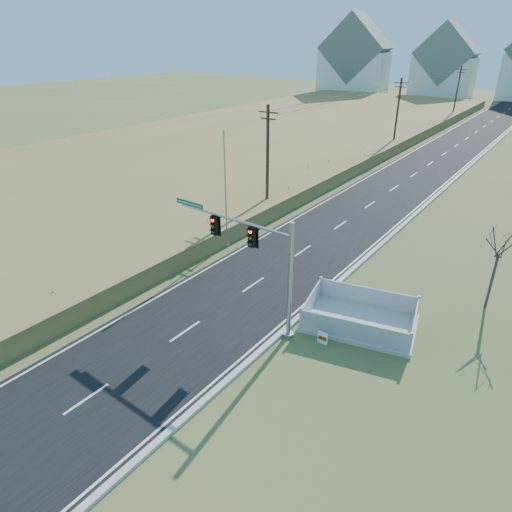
{
  "coord_description": "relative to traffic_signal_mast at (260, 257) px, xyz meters",
  "views": [
    {
      "loc": [
        14.34,
        -15.73,
        13.89
      ],
      "look_at": [
        1.79,
        1.8,
        3.4
      ],
      "focal_mm": 32.0,
      "sensor_mm": 36.0,
      "label": 1
    }
  ],
  "objects": [
    {
      "name": "utility_pole_mid",
      "position": [
        -9.18,
        44.1,
        0.75
      ],
      "size": [
        1.8,
        0.26,
        9.0
      ],
      "color": "#422D1E",
      "rests_on": "ground"
    },
    {
      "name": "reed_marsh",
      "position": [
        -26.68,
        39.1,
        -3.28
      ],
      "size": [
        38.0,
        110.0,
        1.3
      ],
      "primitive_type": "cube",
      "color": "olive",
      "rests_on": "ground"
    },
    {
      "name": "condo_nnw",
      "position": [
        -20.68,
        107.1,
        3.01
      ],
      "size": [
        14.93,
        11.17,
        17.03
      ],
      "rotation": [
        0.0,
        0.0,
        0.07
      ],
      "color": "white",
      "rests_on": "ground"
    },
    {
      "name": "utility_pole_far",
      "position": [
        -9.18,
        74.1,
        0.75
      ],
      "size": [
        1.8,
        0.26,
        9.0
      ],
      "color": "#422D1E",
      "rests_on": "ground"
    },
    {
      "name": "ground",
      "position": [
        -2.68,
        -0.9,
        -3.93
      ],
      "size": [
        260.0,
        260.0,
        0.0
      ],
      "primitive_type": "plane",
      "color": "#4D592B",
      "rests_on": "ground"
    },
    {
      "name": "fence_enclosure",
      "position": [
        4.35,
        3.02,
        -3.66
      ],
      "size": [
        6.41,
        5.04,
        1.3
      ],
      "rotation": [
        0.0,
        0.0,
        0.22
      ],
      "color": "#B7B5AD",
      "rests_on": "ground"
    },
    {
      "name": "bare_tree",
      "position": [
        9.44,
        8.73,
        0.07
      ],
      "size": [
        1.87,
        1.87,
        4.96
      ],
      "color": "#4C3F33",
      "rests_on": "ground"
    },
    {
      "name": "utility_pole_near",
      "position": [
        -9.18,
        14.1,
        0.75
      ],
      "size": [
        1.8,
        0.26,
        9.0
      ],
      "color": "#422D1E",
      "rests_on": "ground"
    },
    {
      "name": "traffic_signal_mast",
      "position": [
        0.0,
        0.0,
        0.0
      ],
      "size": [
        7.85,
        0.62,
        6.25
      ],
      "rotation": [
        0.0,
        0.0,
        -0.04
      ],
      "color": "#9EA0A5",
      "rests_on": "ground"
    },
    {
      "name": "flagpole",
      "position": [
        -7.75,
        6.84,
        -0.61
      ],
      "size": [
        0.37,
        0.37,
        8.31
      ],
      "color": "#B7B5AD",
      "rests_on": "ground"
    },
    {
      "name": "condo_nw",
      "position": [
        -40.68,
        99.1,
        3.77
      ],
      "size": [
        17.69,
        13.38,
        19.05
      ],
      "rotation": [
        0.0,
        0.0,
        0.14
      ],
      "color": "white",
      "rests_on": "ground"
    },
    {
      "name": "road",
      "position": [
        -2.68,
        49.1,
        -3.9
      ],
      "size": [
        8.0,
        180.0,
        0.06
      ],
      "primitive_type": "cube",
      "color": "black",
      "rests_on": "ground"
    },
    {
      "name": "open_sign",
      "position": [
        3.56,
        0.34,
        -3.57
      ],
      "size": [
        0.55,
        0.07,
        0.68
      ],
      "rotation": [
        0.0,
        0.0,
        -0.01
      ],
      "color": "white",
      "rests_on": "ground"
    },
    {
      "name": "curb",
      "position": [
        1.47,
        49.1,
        -3.84
      ],
      "size": [
        0.3,
        180.0,
        0.18
      ],
      "primitive_type": "cube",
      "color": "#B2AFA8",
      "rests_on": "ground"
    }
  ]
}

